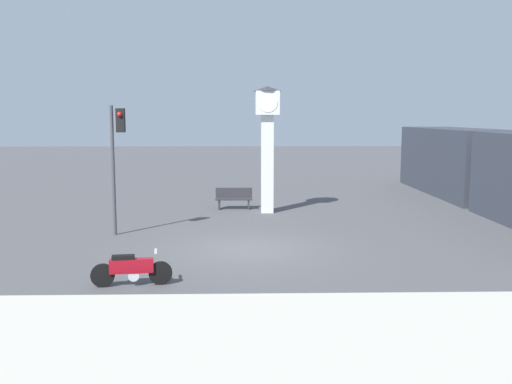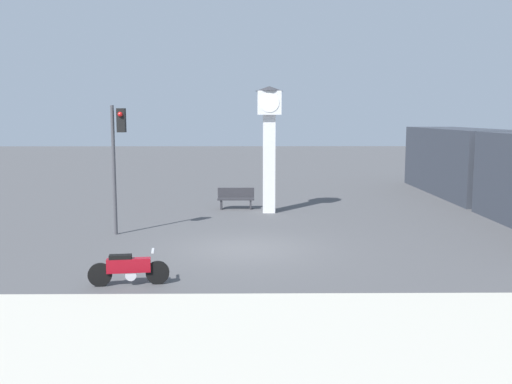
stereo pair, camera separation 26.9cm
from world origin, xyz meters
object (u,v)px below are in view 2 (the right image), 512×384
at_px(clock_tower, 269,130).
at_px(freight_train, 503,171).
at_px(bench, 236,198).
at_px(motorcycle, 129,269).
at_px(traffic_light, 117,147).

relative_size(clock_tower, freight_train, 0.25).
bearing_deg(bench, motorcycle, -101.48).
bearing_deg(clock_tower, motorcycle, -109.62).
height_order(traffic_light, bench, traffic_light).
height_order(motorcycle, freight_train, freight_train).
xyz_separation_m(clock_tower, traffic_light, (-5.27, -4.46, -0.43)).
height_order(clock_tower, bench, clock_tower).
xyz_separation_m(freight_train, traffic_light, (-15.32, -4.86, 1.31)).
xyz_separation_m(clock_tower, freight_train, (10.05, 0.40, -1.75)).
relative_size(traffic_light, bench, 2.75).
distance_m(clock_tower, traffic_light, 6.92).
bearing_deg(bench, traffic_light, -125.71).
xyz_separation_m(clock_tower, bench, (-1.41, 0.91, -2.96)).
bearing_deg(motorcycle, traffic_light, 97.17).
distance_m(freight_train, traffic_light, 16.12).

